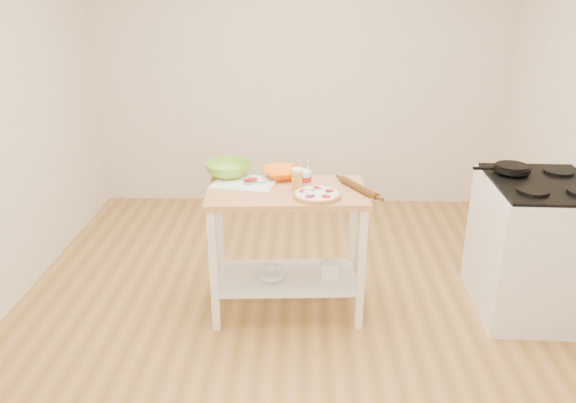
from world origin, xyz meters
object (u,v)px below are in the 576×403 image
Objects in this scene: yogurt_tub at (305,178)px; green_bowl at (228,170)px; orange_bowl at (282,173)px; prep_island at (287,226)px; rolling_pin at (358,188)px; pizza at (317,194)px; shelf_glass_bowl at (271,275)px; gas_stove at (535,246)px; skillet at (511,169)px; knife at (228,174)px; shelf_bin at (329,269)px; spatula at (254,183)px; beer_pint at (297,180)px; cutting_board at (245,182)px.

green_bowl is at bearing 161.75° from yogurt_tub.
orange_bowl is at bearing -1.59° from green_bowl.
prep_island is 2.75× the size of rolling_pin.
pizza is at bearing -68.58° from yogurt_tub.
gas_stove is at bearing 3.90° from shelf_glass_bowl.
knife is at bearing -179.57° from skillet.
rolling_pin is at bearing -0.99° from prep_island.
skillet is 1.78m from shelf_glass_bowl.
shelf_bin is (0.18, -0.07, -0.64)m from yogurt_tub.
pizza reaches higher than spatula.
prep_island is at bearing -20.81° from spatula.
pizza is 0.21m from yogurt_tub.
orange_bowl is (-1.55, -0.02, -0.04)m from skillet.
beer_pint is 0.73× the size of shelf_glass_bowl.
knife is 0.70× the size of rolling_pin.
yogurt_tub is 0.91× the size of shelf_glass_bowl.
skillet is at bearing 7.28° from yogurt_tub.
skillet is 2.56× the size of spatula.
gas_stove reaches higher than knife.
shelf_glass_bowl is at bearing 165.07° from pizza.
cutting_board is at bearing 169.85° from shelf_bin.
beer_pint reaches higher than prep_island.
prep_island is at bearing -178.47° from shelf_bin.
yogurt_tub is 0.71m from shelf_glass_bowl.
pizza is (-1.32, -0.37, -0.06)m from skillet.
prep_island is at bearing 179.01° from rolling_pin.
gas_stove is 4.11× the size of knife.
green_bowl reaches higher than rolling_pin.
knife is at bearing -122.36° from green_bowl.
rolling_pin is at bearing 3.15° from shelf_glass_bowl.
spatula is at bearing -42.43° from green_bowl.
green_bowl is (-0.60, 0.37, 0.03)m from pizza.
yogurt_tub is 1.65× the size of shelf_bin.
pizza is at bearing -170.84° from gas_stove.
cutting_board is at bearing -47.68° from green_bowl.
gas_stove is 2.89× the size of skillet.
orange_bowl is at bearing 76.36° from shelf_glass_bowl.
skillet is 1.44× the size of orange_bowl.
gas_stove is 2.16m from green_bowl.
orange_bowl is 1.42× the size of yogurt_tub.
beer_pint is (-1.45, -0.27, 0.00)m from skillet.
gas_stove reaches higher than shelf_bin.
green_bowl is at bearing 54.22° from knife.
gas_stove is 3.55× the size of green_bowl.
knife is 1.81× the size of beer_pint.
cutting_board is 2.98× the size of spatula.
rolling_pin is at bearing -26.11° from orange_bowl.
green_bowl is 0.91m from rolling_pin.
beer_pint is 1.31× the size of shelf_bin.
gas_stove is at bearing 2.82° from prep_island.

